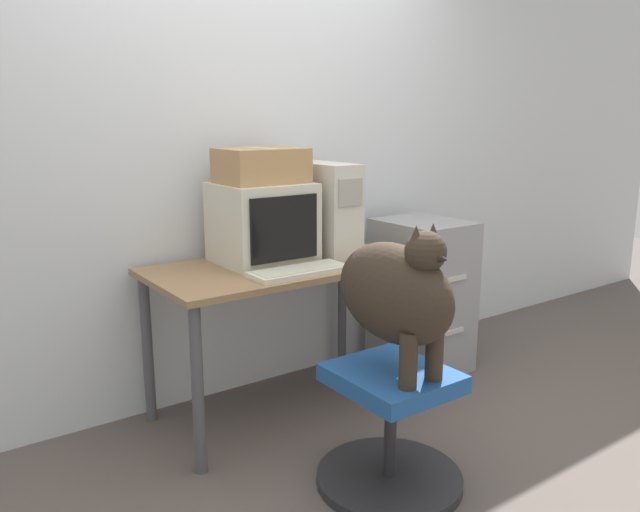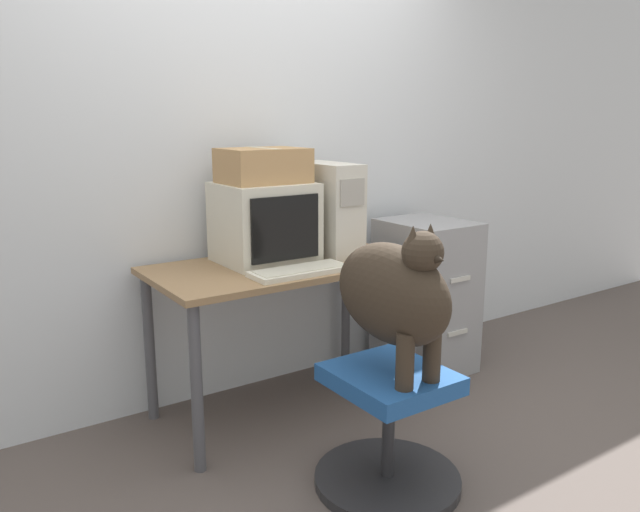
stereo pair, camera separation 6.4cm
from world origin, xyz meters
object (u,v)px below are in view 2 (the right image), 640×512
at_px(crt_monitor, 265,223).
at_px(dog, 394,293).
at_px(office_chair, 388,432).
at_px(cardboard_box, 263,166).
at_px(filing_cabinet, 426,295).
at_px(keyboard, 300,271).
at_px(pc_tower, 326,208).

height_order(crt_monitor, dog, crt_monitor).
xyz_separation_m(crt_monitor, office_chair, (0.05, -0.89, -0.73)).
relative_size(office_chair, cardboard_box, 1.52).
relative_size(crt_monitor, office_chair, 0.73).
bearing_deg(dog, filing_cabinet, 40.68).
xyz_separation_m(filing_cabinet, cardboard_box, (-1.02, 0.07, 0.79)).
bearing_deg(keyboard, crt_monitor, 91.24).
height_order(dog, cardboard_box, cardboard_box).
relative_size(pc_tower, keyboard, 1.01).
relative_size(pc_tower, cardboard_box, 1.20).
distance_m(keyboard, dog, 0.60).
distance_m(crt_monitor, office_chair, 1.15).
distance_m(pc_tower, dog, 0.96).
height_order(crt_monitor, office_chair, crt_monitor).
distance_m(crt_monitor, keyboard, 0.36).
bearing_deg(dog, cardboard_box, 93.17).
bearing_deg(cardboard_box, keyboard, -88.77).
height_order(pc_tower, office_chair, pc_tower).
bearing_deg(office_chair, crt_monitor, 93.23).
bearing_deg(pc_tower, cardboard_box, 177.36).
bearing_deg(keyboard, filing_cabinet, 13.36).
distance_m(office_chair, filing_cabinet, 1.29).
distance_m(filing_cabinet, cardboard_box, 1.30).
bearing_deg(dog, office_chair, 90.00).
height_order(office_chair, filing_cabinet, filing_cabinet).
relative_size(keyboard, dog, 0.77).
bearing_deg(filing_cabinet, pc_tower, 175.51).
bearing_deg(filing_cabinet, keyboard, -166.64).
xyz_separation_m(crt_monitor, filing_cabinet, (1.02, -0.07, -0.52)).
bearing_deg(cardboard_box, crt_monitor, -90.00).
distance_m(keyboard, cardboard_box, 0.55).
height_order(crt_monitor, pc_tower, pc_tower).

